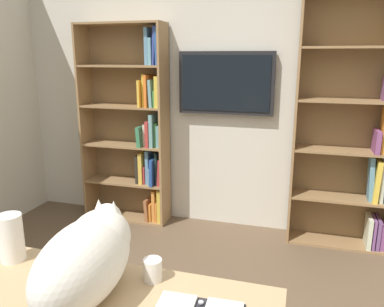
{
  "coord_description": "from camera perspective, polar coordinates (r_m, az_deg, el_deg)",
  "views": [
    {
      "loc": [
        -0.66,
        1.43,
        1.68
      ],
      "look_at": [
        0.08,
        -1.12,
        1.0
      ],
      "focal_mm": 35.64,
      "sensor_mm": 36.0,
      "label": 1
    }
  ],
  "objects": [
    {
      "name": "wall_mounted_tv",
      "position": [
        3.66,
        5.08,
        10.44
      ],
      "size": [
        0.91,
        0.07,
        0.58
      ],
      "color": "black"
    },
    {
      "name": "bookshelf_right",
      "position": [
        3.92,
        -8.4,
        3.41
      ],
      "size": [
        0.89,
        0.28,
        2.0
      ],
      "color": "#937047",
      "rests_on": "ground"
    },
    {
      "name": "paper_towel_roll",
      "position": [
        1.96,
        -25.44,
        -11.32
      ],
      "size": [
        0.11,
        0.11,
        0.22
      ],
      "primitive_type": "cylinder",
      "color": "white",
      "rests_on": "desk"
    },
    {
      "name": "coffee_mug",
      "position": [
        1.67,
        -5.91,
        -16.94
      ],
      "size": [
        0.08,
        0.08,
        0.1
      ],
      "primitive_type": "cylinder",
      "color": "white",
      "rests_on": "desk"
    },
    {
      "name": "cat",
      "position": [
        1.57,
        -15.22,
        -14.56
      ],
      "size": [
        0.28,
        0.69,
        0.34
      ],
      "color": "silver",
      "rests_on": "desk"
    },
    {
      "name": "bookshelf_left",
      "position": [
        3.59,
        24.18,
        2.87
      ],
      "size": [
        0.93,
        0.28,
        2.2
      ],
      "color": "#937047",
      "rests_on": "ground"
    },
    {
      "name": "wall_back",
      "position": [
        3.74,
        6.03,
        9.13
      ],
      "size": [
        4.52,
        0.06,
        2.7
      ],
      "primitive_type": "cube",
      "color": "beige",
      "rests_on": "ground"
    }
  ]
}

